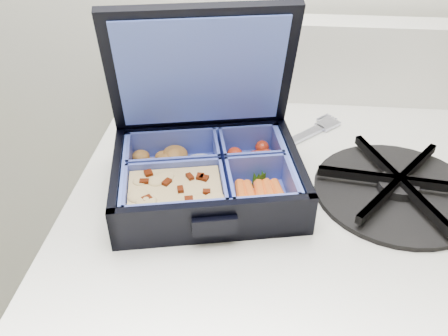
# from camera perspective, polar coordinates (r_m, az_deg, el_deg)

# --- Properties ---
(bento_box) EXTENTS (0.24, 0.21, 0.05)m
(bento_box) POSITION_cam_1_polar(r_m,az_deg,el_deg) (0.55, -2.01, -1.04)
(bento_box) COLOR black
(bento_box) RESTS_ON stove
(burner_grate) EXTENTS (0.22, 0.22, 0.03)m
(burner_grate) POSITION_cam_1_polar(r_m,az_deg,el_deg) (0.59, 20.23, -1.84)
(burner_grate) COLOR black
(burner_grate) RESTS_ON stove
(burner_grate_rear) EXTENTS (0.17, 0.17, 0.02)m
(burner_grate_rear) POSITION_cam_1_polar(r_m,az_deg,el_deg) (0.69, -0.57, 5.65)
(burner_grate_rear) COLOR black
(burner_grate_rear) RESTS_ON stove
(fork) EXTENTS (0.16, 0.16, 0.01)m
(fork) POSITION_cam_1_polar(r_m,az_deg,el_deg) (0.65, 6.92, 2.57)
(fork) COLOR #B0B2C9
(fork) RESTS_ON stove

